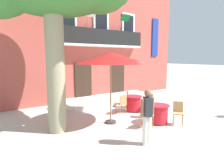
{
  "coord_description": "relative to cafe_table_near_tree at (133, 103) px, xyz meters",
  "views": [
    {
      "loc": [
        -5.98,
        -5.62,
        2.65
      ],
      "look_at": [
        -0.33,
        2.35,
        1.3
      ],
      "focal_mm": 31.27,
      "sensor_mm": 36.0,
      "label": 1
    }
  ],
  "objects": [
    {
      "name": "cafe_chair_middle_2",
      "position": [
        -0.05,
        -1.25,
        0.14
      ],
      "size": [
        0.55,
        0.55,
        0.91
      ],
      "color": "tan",
      "rests_on": "ground"
    },
    {
      "name": "cafe_table_near_tree",
      "position": [
        0.0,
        0.0,
        0.0
      ],
      "size": [
        0.86,
        0.86,
        0.76
      ],
      "color": "red",
      "rests_on": "ground"
    },
    {
      "name": "entrance_step_platform",
      "position": [
        0.39,
        2.44,
        -0.27
      ],
      "size": [
        5.84,
        2.27,
        0.25
      ],
      "primitive_type": "cube",
      "color": "silver",
      "rests_on": "ground"
    },
    {
      "name": "ground_planter_left",
      "position": [
        -2.88,
        2.48,
        0.02
      ],
      "size": [
        0.35,
        0.35,
        0.74
      ],
      "color": "slate",
      "rests_on": "ground"
    },
    {
      "name": "cafe_table_middle",
      "position": [
        -0.37,
        -1.93,
        0.0
      ],
      "size": [
        0.86,
        0.86,
        0.76
      ],
      "color": "red",
      "rests_on": "ground"
    },
    {
      "name": "cafe_chair_near_tree_0",
      "position": [
        0.46,
        -0.6,
        0.14
      ],
      "size": [
        0.55,
        0.55,
        0.91
      ],
      "color": "tan",
      "rests_on": "ground"
    },
    {
      "name": "cafe_chair_middle_0",
      "position": [
        -1.11,
        -2.08,
        0.14
      ],
      "size": [
        0.44,
        0.44,
        0.91
      ],
      "color": "tan",
      "rests_on": "ground"
    },
    {
      "name": "ground_plane",
      "position": [
        -0.3,
        -1.42,
        -0.39
      ],
      "size": [
        120.0,
        120.0,
        0.0
      ],
      "primitive_type": "plane",
      "color": "beige"
    },
    {
      "name": "pedestrian_mid_plaza",
      "position": [
        -2.14,
        -3.05,
        0.57
      ],
      "size": [
        0.53,
        0.4,
        1.7
      ],
      "color": "silver",
      "rests_on": "ground"
    },
    {
      "name": "cafe_umbrella",
      "position": [
        -1.91,
        -0.79,
        2.22
      ],
      "size": [
        2.9,
        2.9,
        2.85
      ],
      "color": "#997A56",
      "rests_on": "ground"
    },
    {
      "name": "building_facade",
      "position": [
        0.39,
        5.56,
        3.36
      ],
      "size": [
        13.0,
        5.09,
        7.5
      ],
      "color": "#B24C42",
      "rests_on": "ground"
    },
    {
      "name": "cafe_chair_near_tree_2",
      "position": [
        -0.75,
        -0.05,
        0.14
      ],
      "size": [
        0.42,
        0.42,
        0.91
      ],
      "color": "tan",
      "rests_on": "ground"
    },
    {
      "name": "cafe_chair_middle_1",
      "position": [
        0.17,
        -2.46,
        0.14
      ],
      "size": [
        0.56,
        0.56,
        0.91
      ],
      "color": "tan",
      "rests_on": "ground"
    },
    {
      "name": "cafe_chair_near_tree_1",
      "position": [
        0.32,
        0.68,
        0.14
      ],
      "size": [
        0.55,
        0.55,
        0.91
      ],
      "color": "tan",
      "rests_on": "ground"
    }
  ]
}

